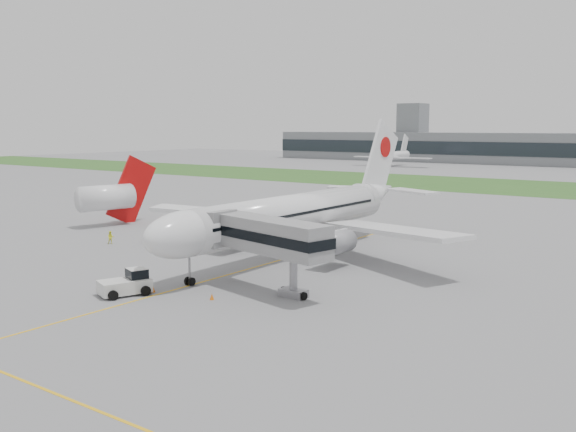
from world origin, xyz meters
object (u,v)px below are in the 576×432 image
Objects in this scene: airliner at (298,212)px; pushback_tug at (128,283)px; ground_crew_near at (132,283)px; jet_bridge at (259,235)px; neighbor_aircraft at (109,197)px.

pushback_tug is at bearing -95.46° from airliner.
pushback_tug reaches higher than ground_crew_near.
pushback_tug is 14.00m from jet_bridge.
airliner is 9.66× the size of pushback_tug.
airliner reaches higher than jet_bridge.
pushback_tug is 0.36× the size of neighbor_aircraft.
neighbor_aircraft is (-47.78, 19.36, -0.81)m from jet_bridge.
airliner is at bearing 8.70° from neighbor_aircraft.
jet_bridge is at bearing 64.57° from pushback_tug.
neighbor_aircraft is at bearing 170.33° from jet_bridge.
jet_bridge reaches higher than ground_crew_near.
jet_bridge is 13.78m from ground_crew_near.
airliner is at bearing 105.86° from pushback_tug.
ground_crew_near is (-2.83, -25.22, -4.69)m from airliner.
ground_crew_near is 46.96m from neighbor_aircraft.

